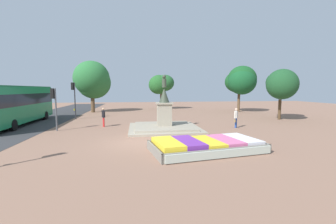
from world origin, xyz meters
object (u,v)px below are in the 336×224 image
traffic_light_mid_block (54,101)px  traffic_light_far_corner (74,94)px  city_bus (16,103)px  pedestrian_near_planter (103,116)px  pedestrian_with_handbag (236,117)px  statue_monument (164,122)px  flower_planter (206,146)px

traffic_light_mid_block → traffic_light_far_corner: size_ratio=0.83×
traffic_light_far_corner → city_bus: (-4.09, -3.69, -0.70)m
traffic_light_far_corner → pedestrian_near_planter: size_ratio=2.40×
city_bus → pedestrian_near_planter: (8.01, -2.01, -1.08)m
traffic_light_mid_block → pedestrian_with_handbag: bearing=-2.4°
traffic_light_far_corner → city_bus: size_ratio=0.35×
traffic_light_far_corner → city_bus: 5.56m
pedestrian_near_planter → statue_monument: bearing=-20.6°
statue_monument → pedestrian_near_planter: size_ratio=3.42×
traffic_light_far_corner → pedestrian_with_handbag: 17.15m
traffic_light_far_corner → pedestrian_near_planter: bearing=-55.5°
statue_monument → pedestrian_near_planter: statue_monument is taller
statue_monument → traffic_light_far_corner: (-9.03, 7.62, 2.14)m
flower_planter → traffic_light_far_corner: traffic_light_far_corner is taller
flower_planter → traffic_light_mid_block: size_ratio=1.88×
city_bus → pedestrian_near_planter: size_ratio=6.77×
flower_planter → traffic_light_far_corner: size_ratio=1.56×
traffic_light_far_corner → city_bus: bearing=-138.0°
flower_planter → statue_monument: 7.04m
pedestrian_with_handbag → pedestrian_near_planter: 11.43m
statue_monument → city_bus: statue_monument is taller
traffic_light_mid_block → traffic_light_far_corner: bearing=93.4°
statue_monument → city_bus: (-13.12, 3.93, 1.44)m
flower_planter → traffic_light_mid_block: (-9.98, 7.29, 2.06)m
city_bus → pedestrian_with_handbag: city_bus is taller
flower_planter → pedestrian_with_handbag: 8.22m
pedestrian_with_handbag → traffic_light_mid_block: bearing=177.6°
statue_monument → pedestrian_near_planter: 5.48m
flower_planter → statue_monument: (-1.38, 6.89, 0.31)m
flower_planter → pedestrian_with_handbag: bearing=54.7°
flower_planter → traffic_light_mid_block: traffic_light_mid_block is taller
pedestrian_with_handbag → city_bus: bearing=167.9°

